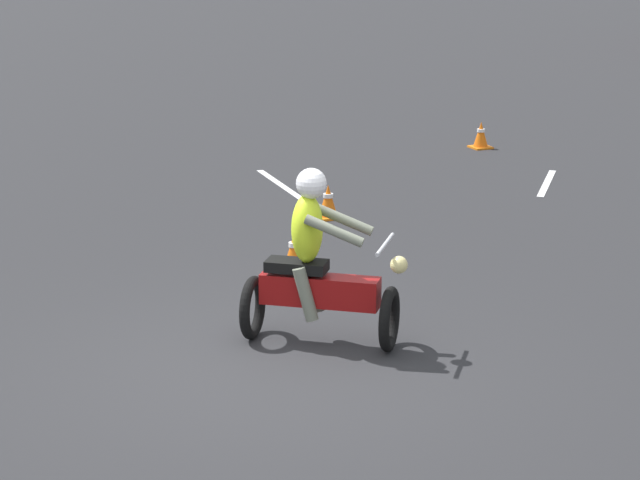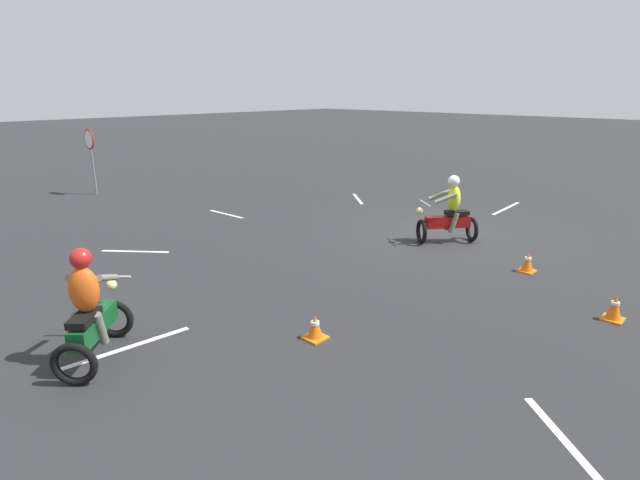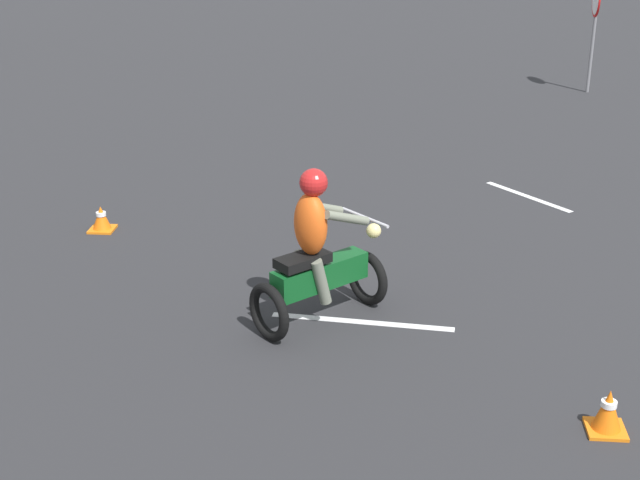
{
  "view_description": "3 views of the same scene",
  "coord_description": "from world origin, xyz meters",
  "px_view_note": "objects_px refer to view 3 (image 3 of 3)",
  "views": [
    {
      "loc": [
        9.51,
        -3.71,
        4.03
      ],
      "look_at": [
        -0.43,
        0.66,
        1.0
      ],
      "focal_mm": 70.0,
      "sensor_mm": 36.0,
      "label": 1
    },
    {
      "loc": [
        -6.31,
        11.34,
        3.64
      ],
      "look_at": [
        -0.09,
        4.83,
        0.9
      ],
      "focal_mm": 28.0,
      "sensor_mm": 36.0,
      "label": 2
    },
    {
      "loc": [
        -7.99,
        8.27,
        4.21
      ],
      "look_at": [
        0.25,
        9.0,
        0.9
      ],
      "focal_mm": 50.0,
      "sensor_mm": 36.0,
      "label": 3
    }
  ],
  "objects_px": {
    "traffic_cone_near_right": "(608,412)",
    "stop_sign": "(595,15)",
    "traffic_cone_mid_left": "(101,219)",
    "motorcycle_rider_background": "(317,257)"
  },
  "relations": [
    {
      "from": "traffic_cone_near_right",
      "to": "stop_sign",
      "type": "bearing_deg",
      "value": -9.88
    },
    {
      "from": "stop_sign",
      "to": "traffic_cone_mid_left",
      "type": "relative_size",
      "value": 6.92
    },
    {
      "from": "stop_sign",
      "to": "traffic_cone_mid_left",
      "type": "bearing_deg",
      "value": 138.94
    },
    {
      "from": "stop_sign",
      "to": "traffic_cone_mid_left",
      "type": "height_order",
      "value": "stop_sign"
    },
    {
      "from": "stop_sign",
      "to": "traffic_cone_near_right",
      "type": "height_order",
      "value": "stop_sign"
    },
    {
      "from": "motorcycle_rider_background",
      "to": "stop_sign",
      "type": "distance_m",
      "value": 12.44
    },
    {
      "from": "traffic_cone_near_right",
      "to": "traffic_cone_mid_left",
      "type": "xyz_separation_m",
      "value": [
        4.13,
        5.6,
        -0.03
      ]
    },
    {
      "from": "motorcycle_rider_background",
      "to": "traffic_cone_near_right",
      "type": "relative_size",
      "value": 4.33
    },
    {
      "from": "traffic_cone_mid_left",
      "to": "traffic_cone_near_right",
      "type": "bearing_deg",
      "value": -126.4
    },
    {
      "from": "traffic_cone_near_right",
      "to": "traffic_cone_mid_left",
      "type": "bearing_deg",
      "value": 53.6
    }
  ]
}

